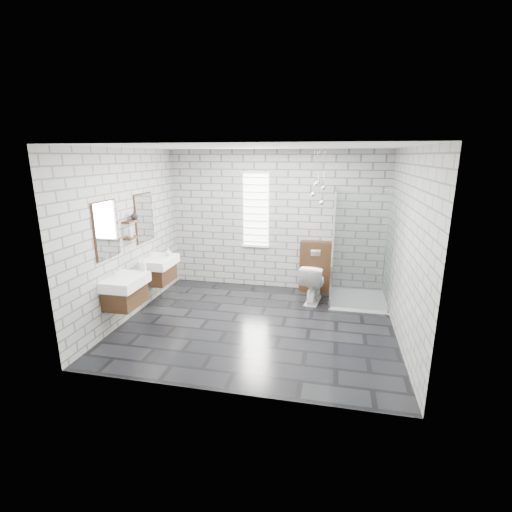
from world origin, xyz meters
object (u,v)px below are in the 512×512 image
(vanity_right, at_px, (157,263))
(cistern_panel, at_px, (315,266))
(toilet, at_px, (313,283))
(vanity_left, at_px, (123,283))
(shower_enclosure, at_px, (354,277))

(vanity_right, xyz_separation_m, cistern_panel, (2.71, 1.20, -0.26))
(vanity_right, distance_m, toilet, 2.81)
(toilet, bearing_deg, cistern_panel, -82.27)
(vanity_left, xyz_separation_m, shower_enclosure, (3.41, 1.79, -0.25))
(vanity_left, height_order, toilet, vanity_left)
(cistern_panel, relative_size, shower_enclosure, 0.49)
(shower_enclosure, height_order, toilet, shower_enclosure)
(vanity_left, bearing_deg, cistern_panel, 40.41)
(cistern_panel, bearing_deg, toilet, -90.00)
(vanity_right, bearing_deg, shower_enclosure, 11.33)
(vanity_left, height_order, shower_enclosure, shower_enclosure)
(shower_enclosure, bearing_deg, cistern_panel, 143.59)
(cistern_panel, bearing_deg, vanity_right, -156.09)
(vanity_left, xyz_separation_m, cistern_panel, (2.71, 2.30, -0.26))
(vanity_left, xyz_separation_m, vanity_right, (0.00, 1.10, 0.00))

